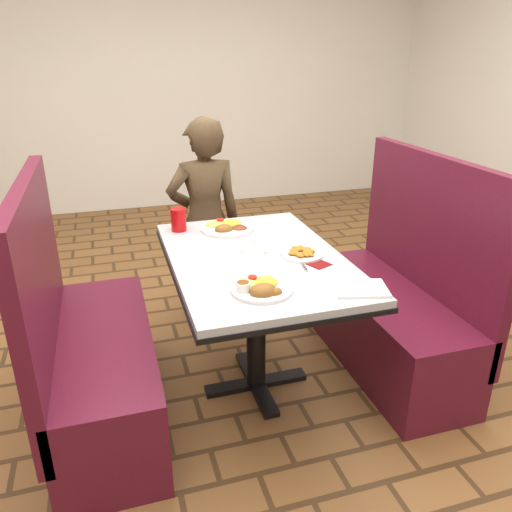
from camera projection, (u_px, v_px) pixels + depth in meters
name	position (u px, v px, depth m)	size (l,w,h in m)	color
dining_table	(256.00, 274.00, 2.42)	(0.81, 1.21, 0.75)	#BBBDC0
booth_bench_left	(93.00, 358.00, 2.33)	(0.47, 1.20, 1.17)	maroon
booth_bench_right	(394.00, 310.00, 2.76)	(0.47, 1.20, 1.17)	maroon
diner_person	(205.00, 221.00, 3.19)	(0.48, 0.31, 1.30)	brown
near_dinner_plate	(261.00, 285.00, 2.03)	(0.26, 0.26, 0.08)	white
far_dinner_plate	(227.00, 225.00, 2.73)	(0.29, 0.29, 0.07)	white
plantain_plate	(302.00, 253.00, 2.38)	(0.20, 0.20, 0.03)	white
maroon_napkin	(319.00, 264.00, 2.29)	(0.09, 0.09, 0.00)	maroon
spoon_utensil	(303.00, 265.00, 2.28)	(0.01, 0.13, 0.00)	silver
red_tumbler	(179.00, 220.00, 2.70)	(0.08, 0.08, 0.12)	red
paper_napkin	(361.00, 289.00, 2.05)	(0.21, 0.16, 0.01)	white
knife_utensil	(273.00, 286.00, 2.06)	(0.01, 0.15, 0.00)	silver
fork_utensil	(258.00, 286.00, 2.06)	(0.01, 0.16, 0.00)	#BCBCC0
lettuce_shreds	(260.00, 250.00, 2.45)	(0.28, 0.32, 0.00)	#84B147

